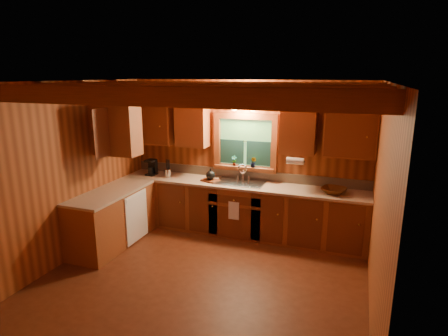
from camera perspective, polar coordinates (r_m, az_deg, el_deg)
The scene contains 20 objects.
room at distance 4.78m, azimuth -3.28°, elevation -2.78°, with size 4.20×4.20×4.20m.
ceiling_beams at distance 4.58m, azimuth -3.49°, elevation 11.64°, with size 4.20×2.54×0.18m.
base_cabinets at distance 6.36m, azimuth -2.72°, elevation -6.69°, with size 4.20×2.22×0.86m.
countertop at distance 6.21m, azimuth -2.62°, elevation -2.80°, with size 4.20×2.24×0.04m.
backsplash at distance 6.57m, azimuth 3.23°, elevation -0.97°, with size 4.20×0.02×0.16m, color tan.
dishwasher_panel at distance 6.30m, azimuth -13.17°, elevation -7.28°, with size 0.02×0.60×0.80m, color white.
upper_cabinets at distance 6.16m, azimuth -2.98°, elevation 6.19°, with size 4.19×1.77×0.78m.
window at distance 6.43m, azimuth 3.25°, elevation 3.72°, with size 1.12×0.08×1.00m.
window_sill at distance 6.48m, azimuth 3.08°, elevation 0.09°, with size 1.06×0.14×0.04m, color brown.
wall_sconce at distance 6.24m, azimuth 3.00°, elevation 9.28°, with size 0.45×0.21×0.17m.
paper_towel_roll at distance 5.94m, azimuth 10.80°, elevation 1.06°, with size 0.11×0.11×0.27m, color white.
dish_towel at distance 6.15m, azimuth 1.49°, elevation -6.53°, with size 0.18×0.01×0.30m, color white.
sink at distance 6.35m, azimuth 2.47°, elevation -2.67°, with size 0.82×0.48×0.43m.
coffee_maker at distance 6.94m, azimuth -10.94°, elevation 0.13°, with size 0.16×0.21×0.29m.
utensil_crock at distance 6.75m, azimuth -8.56°, elevation -0.71°, with size 0.11×0.11×0.32m.
cutting_board at distance 6.43m, azimuth -2.07°, elevation -1.90°, with size 0.29×0.21×0.03m, color #5A2713.
teakettle at distance 6.41m, azimuth -2.07°, elevation -1.11°, with size 0.16×0.16×0.20m.
wicker_basket at distance 6.00m, azimuth 16.38°, elevation -3.34°, with size 0.37×0.37×0.09m, color #48230C.
potted_plant_left at distance 6.49m, azimuth 1.54°, elevation 1.12°, with size 0.09×0.06×0.18m, color #5A2713.
potted_plant_right at distance 6.37m, azimuth 4.50°, elevation 0.88°, with size 0.10×0.08×0.19m, color #5A2713.
Camera 1 is at (1.81, -4.20, 2.68)m, focal length 29.99 mm.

